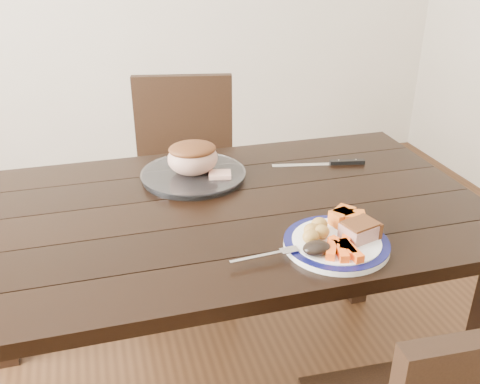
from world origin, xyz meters
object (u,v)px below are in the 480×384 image
object	(u,v)px
chair_far	(185,175)
pork_slice	(360,231)
dining_table	(212,235)
dinner_plate	(336,244)
carving_knife	(336,163)
serving_platter	(193,176)
fork	(270,255)
roast_joint	(193,159)

from	to	relation	value
chair_far	pork_slice	bearing A→B (deg)	116.18
dining_table	dinner_plate	distance (m)	0.40
chair_far	dinner_plate	size ratio (longest dim) A/B	3.45
dinner_plate	carving_knife	xyz separation A→B (m)	(0.23, 0.48, -0.00)
serving_platter	chair_far	bearing A→B (deg)	83.30
serving_platter	fork	distance (m)	0.53
dinner_plate	serving_platter	world-z (taller)	serving_platter
chair_far	fork	world-z (taller)	chair_far
roast_joint	carving_knife	distance (m)	0.50
chair_far	dining_table	bearing A→B (deg)	97.76
serving_platter	dinner_plate	bearing A→B (deg)	-62.30
serving_platter	fork	size ratio (longest dim) A/B	1.85
pork_slice	fork	size ratio (longest dim) A/B	0.48
chair_far	dinner_plate	xyz separation A→B (m)	(0.21, -1.03, 0.23)
carving_knife	dining_table	bearing A→B (deg)	-146.89
dinner_plate	serving_platter	distance (m)	0.57
roast_joint	dining_table	bearing A→B (deg)	-87.45
pork_slice	roast_joint	distance (m)	0.61
roast_joint	chair_far	bearing A→B (deg)	83.30
dining_table	chair_far	world-z (taller)	chair_far
fork	roast_joint	xyz separation A→B (m)	(-0.08, 0.53, 0.05)
roast_joint	carving_knife	world-z (taller)	roast_joint
roast_joint	carving_knife	size ratio (longest dim) A/B	0.51
carving_knife	roast_joint	bearing A→B (deg)	-171.38
dinner_plate	roast_joint	xyz separation A→B (m)	(-0.27, 0.51, 0.06)
dinner_plate	fork	world-z (taller)	fork
dinner_plate	carving_knife	bearing A→B (deg)	64.95
roast_joint	dinner_plate	bearing A→B (deg)	-62.30
dining_table	chair_far	xyz separation A→B (m)	(0.05, 0.74, -0.13)
dining_table	carving_knife	world-z (taller)	carving_knife
chair_far	serving_platter	world-z (taller)	chair_far
dining_table	fork	size ratio (longest dim) A/B	9.02
pork_slice	dinner_plate	bearing A→B (deg)	175.24
fork	carving_knife	distance (m)	0.65
dinner_plate	carving_knife	world-z (taller)	dinner_plate
chair_far	fork	size ratio (longest dim) A/B	5.21
pork_slice	carving_knife	bearing A→B (deg)	71.21
carving_knife	pork_slice	bearing A→B (deg)	-97.30
serving_platter	dining_table	bearing A→B (deg)	-87.45
dining_table	serving_platter	xyz separation A→B (m)	(-0.01, 0.22, 0.10)
dinner_plate	roast_joint	size ratio (longest dim) A/B	1.67
dining_table	dinner_plate	world-z (taller)	dinner_plate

